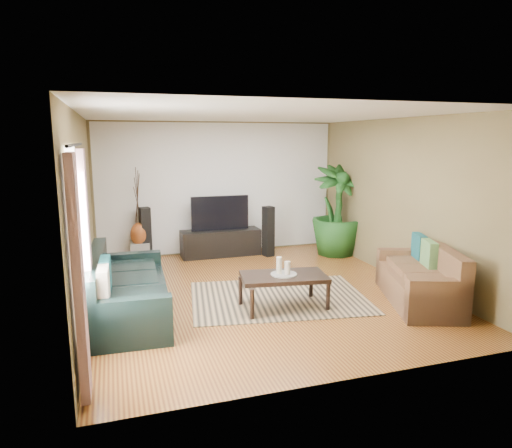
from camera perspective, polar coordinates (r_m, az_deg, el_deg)
name	(u,v)px	position (r m, az deg, el deg)	size (l,w,h in m)	color
floor	(260,292)	(7.18, 0.49, -8.54)	(5.50, 5.50, 0.00)	#9B6528
ceiling	(260,115)	(6.79, 0.52, 13.50)	(5.50, 5.50, 0.00)	white
wall_back	(219,188)	(9.49, -4.66, 4.50)	(5.00, 5.00, 0.00)	brown
wall_front	(351,248)	(4.38, 11.75, -2.95)	(5.00, 5.00, 0.00)	brown
wall_left	(83,215)	(6.54, -20.81, 1.05)	(5.50, 5.50, 0.00)	brown
wall_right	(402,200)	(7.99, 17.84, 2.86)	(5.50, 5.50, 0.00)	brown
backwall_panel	(219,188)	(9.48, -4.65, 4.49)	(4.90, 4.90, 0.00)	white
window_pane	(76,235)	(4.96, -21.56, -1.29)	(1.80, 1.80, 0.00)	white
curtain_near	(79,280)	(4.29, -21.30, -6.52)	(0.08, 0.35, 2.20)	gray
curtain_far	(87,243)	(5.74, -20.41, -2.22)	(0.08, 0.35, 2.20)	gray
curtain_rod	(75,145)	(4.86, -21.69, 9.18)	(0.03, 0.03, 1.90)	black
sofa_left	(128,284)	(6.43, -15.69, -7.29)	(2.32, 0.99, 0.85)	black
sofa_right	(419,274)	(7.06, 19.65, -5.91)	(1.79, 0.80, 0.85)	brown
area_rug	(279,298)	(6.95, 2.85, -9.17)	(2.59, 1.83, 0.01)	tan
coffee_table	(284,291)	(6.50, 3.47, -8.39)	(1.18, 0.65, 0.48)	black
candle_tray	(284,274)	(6.42, 3.49, -6.28)	(0.37, 0.37, 0.02)	gray
candle_tall	(279,265)	(6.40, 2.90, -5.17)	(0.08, 0.08, 0.24)	#EBE2C7
candle_mid	(288,268)	(6.37, 3.97, -5.49)	(0.08, 0.08, 0.18)	beige
candle_short	(287,267)	(6.48, 3.89, -5.37)	(0.08, 0.08, 0.15)	beige
tv_stand	(221,243)	(9.34, -4.44, -2.35)	(1.60, 0.48, 0.53)	black
television	(220,213)	(9.24, -4.53, 1.39)	(1.17, 0.06, 0.69)	black
speaker_left	(146,234)	(9.15, -13.63, -1.23)	(0.19, 0.21, 1.05)	black
speaker_right	(268,231)	(9.23, 1.55, -0.93)	(0.18, 0.20, 1.02)	black
potted_plant	(337,210)	(9.44, 10.04, 1.68)	(1.03, 1.03, 1.83)	#174517
plant_pot	(335,248)	(9.59, 9.89, -2.95)	(0.34, 0.34, 0.26)	black
pedestal	(140,252)	(9.22, -14.30, -3.36)	(0.36, 0.36, 0.36)	gray
vase	(139,234)	(9.15, -14.40, -1.26)	(0.33, 0.33, 0.46)	brown
side_table	(137,279)	(7.23, -14.60, -6.71)	(0.46, 0.46, 0.49)	brown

